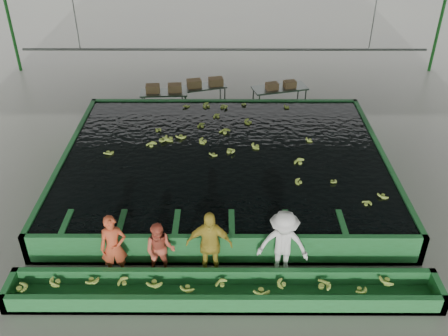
{
  "coord_description": "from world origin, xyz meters",
  "views": [
    {
      "loc": [
        0.04,
        -11.76,
        8.82
      ],
      "look_at": [
        0.0,
        0.5,
        1.0
      ],
      "focal_mm": 40.0,
      "sensor_mm": 36.0,
      "label": 1
    }
  ],
  "objects_px": {
    "packing_table_right": "(279,99)",
    "box_stack_left": "(164,92)",
    "worker_c": "(209,245)",
    "worker_d": "(283,245)",
    "packing_table_left": "(165,102)",
    "sorting_trough": "(223,291)",
    "flotation_tank": "(224,166)",
    "box_stack_right": "(281,88)",
    "worker_b": "(160,250)",
    "packing_table_mid": "(203,96)",
    "box_stack_mid": "(205,86)",
    "worker_a": "(114,247)"
  },
  "relations": [
    {
      "from": "packing_table_right",
      "to": "box_stack_left",
      "type": "xyz_separation_m",
      "value": [
        -4.55,
        -0.14,
        0.35
      ]
    },
    {
      "from": "worker_c",
      "to": "worker_d",
      "type": "xyz_separation_m",
      "value": [
        1.75,
        0.0,
        -0.0
      ]
    },
    {
      "from": "packing_table_left",
      "to": "box_stack_left",
      "type": "distance_m",
      "value": 0.42
    },
    {
      "from": "sorting_trough",
      "to": "flotation_tank",
      "type": "bearing_deg",
      "value": 90.0
    },
    {
      "from": "worker_c",
      "to": "box_stack_right",
      "type": "height_order",
      "value": "worker_c"
    },
    {
      "from": "packing_table_left",
      "to": "worker_b",
      "type": "bearing_deg",
      "value": -84.63
    },
    {
      "from": "flotation_tank",
      "to": "worker_b",
      "type": "distance_m",
      "value": 4.57
    },
    {
      "from": "packing_table_mid",
      "to": "flotation_tank",
      "type": "bearing_deg",
      "value": -80.98
    },
    {
      "from": "sorting_trough",
      "to": "packing_table_left",
      "type": "bearing_deg",
      "value": 103.49
    },
    {
      "from": "box_stack_mid",
      "to": "flotation_tank",
      "type": "bearing_deg",
      "value": -81.8
    },
    {
      "from": "flotation_tank",
      "to": "sorting_trough",
      "type": "height_order",
      "value": "flotation_tank"
    },
    {
      "from": "worker_b",
      "to": "packing_table_right",
      "type": "xyz_separation_m",
      "value": [
        3.69,
        9.25,
        -0.28
      ]
    },
    {
      "from": "flotation_tank",
      "to": "worker_c",
      "type": "distance_m",
      "value": 4.34
    },
    {
      "from": "worker_a",
      "to": "packing_table_mid",
      "type": "height_order",
      "value": "worker_a"
    },
    {
      "from": "worker_c",
      "to": "packing_table_right",
      "type": "height_order",
      "value": "worker_c"
    },
    {
      "from": "worker_d",
      "to": "box_stack_right",
      "type": "relative_size",
      "value": 1.56
    },
    {
      "from": "worker_c",
      "to": "worker_d",
      "type": "distance_m",
      "value": 1.75
    },
    {
      "from": "sorting_trough",
      "to": "box_stack_right",
      "type": "xyz_separation_m",
      "value": [
        2.2,
        9.96,
        0.72
      ]
    },
    {
      "from": "packing_table_left",
      "to": "packing_table_right",
      "type": "bearing_deg",
      "value": 2.18
    },
    {
      "from": "packing_table_mid",
      "to": "box_stack_left",
      "type": "bearing_deg",
      "value": -158.72
    },
    {
      "from": "worker_b",
      "to": "packing_table_right",
      "type": "relative_size",
      "value": 0.72
    },
    {
      "from": "flotation_tank",
      "to": "packing_table_mid",
      "type": "height_order",
      "value": "flotation_tank"
    },
    {
      "from": "packing_table_right",
      "to": "box_stack_mid",
      "type": "relative_size",
      "value": 1.48
    },
    {
      "from": "packing_table_left",
      "to": "box_stack_left",
      "type": "relative_size",
      "value": 1.32
    },
    {
      "from": "worker_a",
      "to": "box_stack_right",
      "type": "distance_m",
      "value": 10.35
    },
    {
      "from": "worker_a",
      "to": "box_stack_mid",
      "type": "height_order",
      "value": "worker_a"
    },
    {
      "from": "worker_d",
      "to": "packing_table_mid",
      "type": "xyz_separation_m",
      "value": [
        -2.26,
        9.7,
        -0.53
      ]
    },
    {
      "from": "flotation_tank",
      "to": "worker_a",
      "type": "bearing_deg",
      "value": -121.32
    },
    {
      "from": "sorting_trough",
      "to": "worker_a",
      "type": "relative_size",
      "value": 5.74
    },
    {
      "from": "worker_a",
      "to": "packing_table_right",
      "type": "bearing_deg",
      "value": 51.85
    },
    {
      "from": "worker_b",
      "to": "packing_table_left",
      "type": "distance_m",
      "value": 9.12
    },
    {
      "from": "packing_table_mid",
      "to": "box_stack_right",
      "type": "height_order",
      "value": "box_stack_right"
    },
    {
      "from": "flotation_tank",
      "to": "worker_b",
      "type": "relative_size",
      "value": 6.53
    },
    {
      "from": "packing_table_mid",
      "to": "packing_table_right",
      "type": "xyz_separation_m",
      "value": [
        3.03,
        -0.45,
        0.07
      ]
    },
    {
      "from": "worker_b",
      "to": "packing_table_right",
      "type": "height_order",
      "value": "worker_b"
    },
    {
      "from": "box_stack_left",
      "to": "flotation_tank",
      "type": "bearing_deg",
      "value": -63.78
    },
    {
      "from": "sorting_trough",
      "to": "packing_table_right",
      "type": "distance_m",
      "value": 10.28
    },
    {
      "from": "box_stack_mid",
      "to": "sorting_trough",
      "type": "bearing_deg",
      "value": -85.76
    },
    {
      "from": "box_stack_mid",
      "to": "box_stack_left",
      "type": "bearing_deg",
      "value": -159.71
    },
    {
      "from": "worker_a",
      "to": "box_stack_left",
      "type": "distance_m",
      "value": 9.11
    },
    {
      "from": "worker_a",
      "to": "box_stack_right",
      "type": "height_order",
      "value": "worker_a"
    },
    {
      "from": "worker_c",
      "to": "packing_table_mid",
      "type": "relative_size",
      "value": 1.05
    },
    {
      "from": "flotation_tank",
      "to": "box_stack_right",
      "type": "distance_m",
      "value": 5.36
    },
    {
      "from": "flotation_tank",
      "to": "packing_table_mid",
      "type": "relative_size",
      "value": 5.53
    },
    {
      "from": "flotation_tank",
      "to": "worker_d",
      "type": "height_order",
      "value": "worker_d"
    },
    {
      "from": "sorting_trough",
      "to": "packing_table_left",
      "type": "xyz_separation_m",
      "value": [
        -2.37,
        9.87,
        0.17
      ]
    },
    {
      "from": "worker_d",
      "to": "box_stack_left",
      "type": "relative_size",
      "value": 1.35
    },
    {
      "from": "box_stack_left",
      "to": "box_stack_right",
      "type": "relative_size",
      "value": 1.16
    },
    {
      "from": "sorting_trough",
      "to": "packing_table_right",
      "type": "bearing_deg",
      "value": 77.78
    },
    {
      "from": "sorting_trough",
      "to": "box_stack_mid",
      "type": "xyz_separation_m",
      "value": [
        -0.78,
        10.5,
        0.57
      ]
    }
  ]
}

